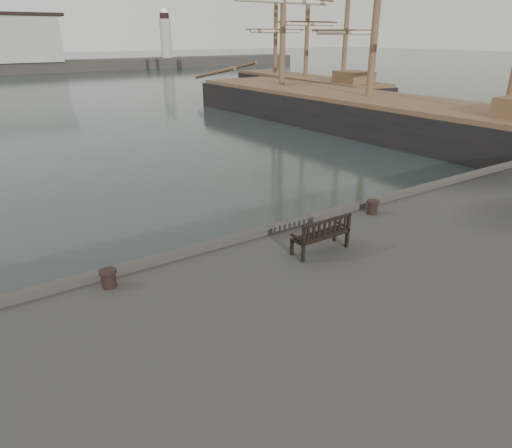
{
  "coord_description": "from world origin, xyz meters",
  "views": [
    {
      "loc": [
        -5.94,
        -10.11,
        6.92
      ],
      "look_at": [
        0.47,
        -0.5,
        2.1
      ],
      "focal_mm": 32.0,
      "sensor_mm": 36.0,
      "label": 1
    }
  ],
  "objects_px": {
    "tall_ship_main": "(367,120)",
    "bollard_left": "(109,279)",
    "tall_ship_far": "(305,91)",
    "bench": "(321,241)",
    "bollard_right": "(372,207)"
  },
  "relations": [
    {
      "from": "tall_ship_far",
      "to": "bench",
      "type": "bearing_deg",
      "value": -124.04
    },
    {
      "from": "bollard_left",
      "to": "tall_ship_far",
      "type": "height_order",
      "value": "tall_ship_far"
    },
    {
      "from": "bench",
      "to": "tall_ship_main",
      "type": "height_order",
      "value": "tall_ship_main"
    },
    {
      "from": "tall_ship_main",
      "to": "tall_ship_far",
      "type": "bearing_deg",
      "value": 62.39
    },
    {
      "from": "tall_ship_main",
      "to": "tall_ship_far",
      "type": "xyz_separation_m",
      "value": [
        8.46,
        17.93,
        -0.02
      ]
    },
    {
      "from": "tall_ship_main",
      "to": "tall_ship_far",
      "type": "height_order",
      "value": "tall_ship_main"
    },
    {
      "from": "bollard_right",
      "to": "tall_ship_main",
      "type": "relative_size",
      "value": 0.01
    },
    {
      "from": "bench",
      "to": "bollard_left",
      "type": "relative_size",
      "value": 3.96
    },
    {
      "from": "tall_ship_main",
      "to": "bollard_left",
      "type": "bearing_deg",
      "value": -150.1
    },
    {
      "from": "bollard_right",
      "to": "tall_ship_far",
      "type": "relative_size",
      "value": 0.02
    },
    {
      "from": "bench",
      "to": "tall_ship_main",
      "type": "xyz_separation_m",
      "value": [
        19.62,
        16.95,
        -1.14
      ]
    },
    {
      "from": "bollard_right",
      "to": "tall_ship_far",
      "type": "height_order",
      "value": "tall_ship_far"
    },
    {
      "from": "bollard_right",
      "to": "tall_ship_far",
      "type": "bearing_deg",
      "value": 53.6
    },
    {
      "from": "bollard_left",
      "to": "tall_ship_far",
      "type": "xyz_separation_m",
      "value": [
        33.33,
        33.61,
        -1.06
      ]
    },
    {
      "from": "tall_ship_far",
      "to": "bollard_right",
      "type": "bearing_deg",
      "value": -121.6
    }
  ]
}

